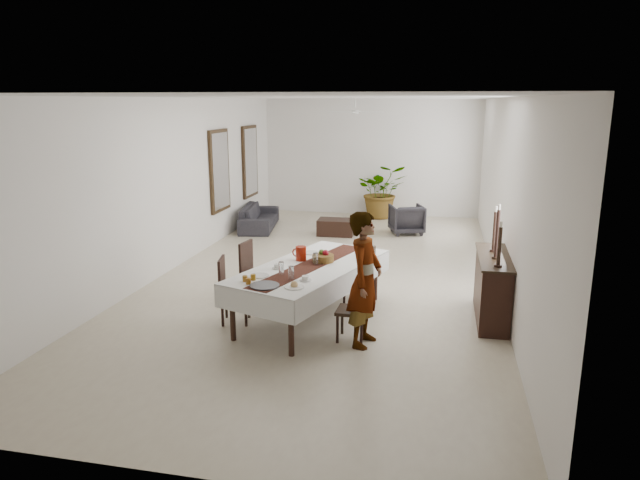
# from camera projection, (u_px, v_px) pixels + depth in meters

# --- Properties ---
(floor) EXTENTS (6.00, 12.00, 0.00)m
(floor) POSITION_uv_depth(u_px,v_px,m) (328.00, 275.00, 10.59)
(floor) COLOR beige
(floor) RESTS_ON ground
(ceiling) EXTENTS (6.00, 12.00, 0.02)m
(ceiling) POSITION_uv_depth(u_px,v_px,m) (329.00, 97.00, 9.83)
(ceiling) COLOR white
(ceiling) RESTS_ON wall_back
(wall_back) EXTENTS (6.00, 0.02, 3.20)m
(wall_back) POSITION_uv_depth(u_px,v_px,m) (371.00, 158.00, 15.90)
(wall_back) COLOR white
(wall_back) RESTS_ON floor
(wall_front) EXTENTS (6.00, 0.02, 3.20)m
(wall_front) POSITION_uv_depth(u_px,v_px,m) (180.00, 301.00, 4.51)
(wall_front) COLOR white
(wall_front) RESTS_ON floor
(wall_left) EXTENTS (0.02, 12.00, 3.20)m
(wall_left) POSITION_uv_depth(u_px,v_px,m) (174.00, 184.00, 10.82)
(wall_left) COLOR white
(wall_left) RESTS_ON floor
(wall_right) EXTENTS (0.02, 12.00, 3.20)m
(wall_right) POSITION_uv_depth(u_px,v_px,m) (503.00, 195.00, 9.59)
(wall_right) COLOR white
(wall_right) RESTS_ON floor
(dining_table_top) EXTENTS (1.84, 2.77, 0.05)m
(dining_table_top) POSITION_uv_depth(u_px,v_px,m) (310.00, 268.00, 8.29)
(dining_table_top) COLOR black
(dining_table_top) RESTS_ON table_leg_fl
(table_leg_fl) EXTENTS (0.09, 0.09, 0.75)m
(table_leg_fl) POSITION_uv_depth(u_px,v_px,m) (233.00, 314.00, 7.60)
(table_leg_fl) COLOR black
(table_leg_fl) RESTS_ON floor
(table_leg_fr) EXTENTS (0.09, 0.09, 0.75)m
(table_leg_fr) POSITION_uv_depth(u_px,v_px,m) (291.00, 328.00, 7.13)
(table_leg_fr) COLOR black
(table_leg_fr) RESTS_ON floor
(table_leg_bl) EXTENTS (0.09, 0.09, 0.75)m
(table_leg_bl) POSITION_uv_depth(u_px,v_px,m) (325.00, 269.00, 9.64)
(table_leg_bl) COLOR black
(table_leg_bl) RESTS_ON floor
(table_leg_br) EXTENTS (0.09, 0.09, 0.75)m
(table_leg_br) POSITION_uv_depth(u_px,v_px,m) (375.00, 278.00, 9.17)
(table_leg_br) COLOR black
(table_leg_br) RESTS_ON floor
(tablecloth_top) EXTENTS (2.08, 3.02, 0.01)m
(tablecloth_top) POSITION_uv_depth(u_px,v_px,m) (310.00, 266.00, 8.28)
(tablecloth_top) COLOR white
(tablecloth_top) RESTS_ON dining_table_top
(tablecloth_drape_left) EXTENTS (0.90, 2.62, 0.32)m
(tablecloth_drape_left) POSITION_uv_depth(u_px,v_px,m) (275.00, 270.00, 8.63)
(tablecloth_drape_left) COLOR white
(tablecloth_drape_left) RESTS_ON dining_table_top
(tablecloth_drape_right) EXTENTS (0.90, 2.62, 0.32)m
(tablecloth_drape_right) POSITION_uv_depth(u_px,v_px,m) (348.00, 283.00, 8.01)
(tablecloth_drape_right) COLOR silver
(tablecloth_drape_right) RESTS_ON dining_table_top
(tablecloth_drape_near) EXTENTS (1.20, 0.42, 0.32)m
(tablecloth_drape_near) POSITION_uv_depth(u_px,v_px,m) (253.00, 304.00, 7.17)
(tablecloth_drape_near) COLOR silver
(tablecloth_drape_near) RESTS_ON dining_table_top
(tablecloth_drape_far) EXTENTS (1.20, 0.42, 0.32)m
(tablecloth_drape_far) POSITION_uv_depth(u_px,v_px,m) (354.00, 255.00, 9.46)
(tablecloth_drape_far) COLOR white
(tablecloth_drape_far) RESTS_ON dining_table_top
(table_runner) EXTENTS (1.21, 2.65, 0.00)m
(table_runner) POSITION_uv_depth(u_px,v_px,m) (310.00, 265.00, 8.28)
(table_runner) COLOR #502116
(table_runner) RESTS_ON tablecloth_top
(red_pitcher) EXTENTS (0.20, 0.20, 0.21)m
(red_pitcher) POSITION_uv_depth(u_px,v_px,m) (301.00, 253.00, 8.52)
(red_pitcher) COLOR maroon
(red_pitcher) RESTS_ON tablecloth_top
(pitcher_handle) EXTENTS (0.13, 0.06, 0.13)m
(pitcher_handle) POSITION_uv_depth(u_px,v_px,m) (296.00, 253.00, 8.57)
(pitcher_handle) COLOR maroon
(pitcher_handle) RESTS_ON red_pitcher
(wine_glass_near) EXTENTS (0.07, 0.07, 0.18)m
(wine_glass_near) POSITION_uv_depth(u_px,v_px,m) (291.00, 273.00, 7.62)
(wine_glass_near) COLOR white
(wine_glass_near) RESTS_ON tablecloth_top
(wine_glass_mid) EXTENTS (0.07, 0.07, 0.18)m
(wine_glass_mid) POSITION_uv_depth(u_px,v_px,m) (281.00, 268.00, 7.82)
(wine_glass_mid) COLOR white
(wine_glass_mid) RESTS_ON tablecloth_top
(wine_glass_far) EXTENTS (0.07, 0.07, 0.18)m
(wine_glass_far) POSITION_uv_depth(u_px,v_px,m) (316.00, 259.00, 8.28)
(wine_glass_far) COLOR silver
(wine_glass_far) RESTS_ON tablecloth_top
(teacup_right) EXTENTS (0.10, 0.10, 0.06)m
(teacup_right) POSITION_uv_depth(u_px,v_px,m) (305.00, 278.00, 7.58)
(teacup_right) COLOR white
(teacup_right) RESTS_ON saucer_right
(saucer_right) EXTENTS (0.16, 0.16, 0.01)m
(saucer_right) POSITION_uv_depth(u_px,v_px,m) (306.00, 280.00, 7.58)
(saucer_right) COLOR silver
(saucer_right) RESTS_ON tablecloth_top
(teacup_left) EXTENTS (0.10, 0.10, 0.06)m
(teacup_left) POSITION_uv_depth(u_px,v_px,m) (278.00, 266.00, 8.12)
(teacup_left) COLOR silver
(teacup_left) RESTS_ON saucer_left
(saucer_left) EXTENTS (0.16, 0.16, 0.01)m
(saucer_left) POSITION_uv_depth(u_px,v_px,m) (278.00, 268.00, 8.13)
(saucer_left) COLOR silver
(saucer_left) RESTS_ON tablecloth_top
(plate_near_right) EXTENTS (0.26, 0.26, 0.02)m
(plate_near_right) POSITION_uv_depth(u_px,v_px,m) (294.00, 287.00, 7.30)
(plate_near_right) COLOR white
(plate_near_right) RESTS_ON tablecloth_top
(bread_near_right) EXTENTS (0.10, 0.10, 0.10)m
(bread_near_right) POSITION_uv_depth(u_px,v_px,m) (294.00, 285.00, 7.29)
(bread_near_right) COLOR #DEAD6C
(bread_near_right) RESTS_ON plate_near_right
(plate_near_left) EXTENTS (0.26, 0.26, 0.02)m
(plate_near_left) POSITION_uv_depth(u_px,v_px,m) (260.00, 276.00, 7.77)
(plate_near_left) COLOR white
(plate_near_left) RESTS_ON tablecloth_top
(plate_far_left) EXTENTS (0.26, 0.26, 0.02)m
(plate_far_left) POSITION_uv_depth(u_px,v_px,m) (312.00, 253.00, 8.94)
(plate_far_left) COLOR white
(plate_far_left) RESTS_ON tablecloth_top
(serving_tray) EXTENTS (0.39, 0.39, 0.02)m
(serving_tray) POSITION_uv_depth(u_px,v_px,m) (265.00, 286.00, 7.34)
(serving_tray) COLOR #3A3B3F
(serving_tray) RESTS_ON tablecloth_top
(jam_jar_a) EXTENTS (0.07, 0.07, 0.08)m
(jam_jar_a) POSITION_uv_depth(u_px,v_px,m) (248.00, 281.00, 7.43)
(jam_jar_a) COLOR #8D5414
(jam_jar_a) RESTS_ON tablecloth_top
(jam_jar_b) EXTENTS (0.07, 0.07, 0.08)m
(jam_jar_b) POSITION_uv_depth(u_px,v_px,m) (245.00, 279.00, 7.53)
(jam_jar_b) COLOR brown
(jam_jar_b) RESTS_ON tablecloth_top
(jam_jar_c) EXTENTS (0.07, 0.07, 0.08)m
(jam_jar_c) POSITION_uv_depth(u_px,v_px,m) (253.00, 277.00, 7.59)
(jam_jar_c) COLOR #976816
(jam_jar_c) RESTS_ON tablecloth_top
(fruit_basket) EXTENTS (0.32, 0.32, 0.11)m
(fruit_basket) POSITION_uv_depth(u_px,v_px,m) (323.00, 258.00, 8.46)
(fruit_basket) COLOR brown
(fruit_basket) RESTS_ON tablecloth_top
(fruit_red) EXTENTS (0.10, 0.10, 0.10)m
(fruit_red) POSITION_uv_depth(u_px,v_px,m) (326.00, 253.00, 8.45)
(fruit_red) COLOR maroon
(fruit_red) RESTS_ON fruit_basket
(fruit_green) EXTENTS (0.09, 0.09, 0.09)m
(fruit_green) POSITION_uv_depth(u_px,v_px,m) (322.00, 252.00, 8.49)
(fruit_green) COLOR #4D7222
(fruit_green) RESTS_ON fruit_basket
(chair_right_near_seat) EXTENTS (0.40, 0.40, 0.04)m
(chair_right_near_seat) POSITION_uv_depth(u_px,v_px,m) (352.00, 311.00, 7.62)
(chair_right_near_seat) COLOR black
(chair_right_near_seat) RESTS_ON chair_right_near_leg_fl
(chair_right_near_leg_fl) EXTENTS (0.04, 0.04, 0.39)m
(chair_right_near_leg_fl) POSITION_uv_depth(u_px,v_px,m) (361.00, 331.00, 7.48)
(chair_right_near_leg_fl) COLOR black
(chair_right_near_leg_fl) RESTS_ON floor
(chair_right_near_leg_fr) EXTENTS (0.04, 0.04, 0.39)m
(chair_right_near_leg_fr) POSITION_uv_depth(u_px,v_px,m) (365.00, 322.00, 7.79)
(chair_right_near_leg_fr) COLOR black
(chair_right_near_leg_fr) RESTS_ON floor
(chair_right_near_leg_bl) EXTENTS (0.04, 0.04, 0.39)m
(chair_right_near_leg_bl) POSITION_uv_depth(u_px,v_px,m) (337.00, 329.00, 7.55)
(chair_right_near_leg_bl) COLOR black
(chair_right_near_leg_bl) RESTS_ON floor
(chair_right_near_leg_br) EXTENTS (0.04, 0.04, 0.39)m
(chair_right_near_leg_br) POSITION_uv_depth(u_px,v_px,m) (342.00, 320.00, 7.86)
(chair_right_near_leg_br) COLOR black
(chair_right_near_leg_br) RESTS_ON floor
(chair_right_near_back) EXTENTS (0.05, 0.39, 0.50)m
(chair_right_near_back) POSITION_uv_depth(u_px,v_px,m) (365.00, 293.00, 7.51)
(chair_right_near_back) COLOR black
(chair_right_near_back) RESTS_ON chair_right_near_seat
(chair_right_far_seat) EXTENTS (0.49, 0.49, 0.05)m
(chair_right_far_seat) POSITION_uv_depth(u_px,v_px,m) (358.00, 280.00, 8.90)
(chair_right_far_seat) COLOR black
(chair_right_far_seat) RESTS_ON chair_right_far_leg_fl
(chair_right_far_leg_fl) EXTENTS (0.05, 0.05, 0.40)m
(chair_right_far_leg_fl) POSITION_uv_depth(u_px,v_px,m) (364.00, 298.00, 8.74)
(chair_right_far_leg_fl) COLOR black
(chair_right_far_leg_fl) RESTS_ON floor
(chair_right_far_leg_fr) EXTENTS (0.05, 0.05, 0.40)m
(chair_right_far_leg_fr) POSITION_uv_depth(u_px,v_px,m) (372.00, 292.00, 9.02)
(chair_right_far_leg_fr) COLOR black
(chair_right_far_leg_fr) RESTS_ON floor
(chair_right_far_leg_bl) EXTENTS (0.05, 0.05, 0.40)m
(chair_right_far_leg_bl) POSITION_uv_depth(u_px,v_px,m) (344.00, 295.00, 8.88)
(chair_right_far_leg_bl) COLOR black
(chair_right_far_leg_bl) RESTS_ON floor
(chair_right_far_leg_br) EXTENTS (0.05, 0.05, 0.40)m
(chair_right_far_leg_br) POSITION_uv_depth(u_px,v_px,m) (353.00, 289.00, 9.17)
(chair_right_far_leg_br) COLOR black
(chair_right_far_leg_br) RESTS_ON floor
(chair_right_far_back) EXTENTS (0.14, 0.40, 0.51)m
(chair_right_far_back) POSITION_uv_depth(u_px,v_px,m) (370.00, 265.00, 8.76)
(chair_right_far_back) COLOR black
(chair_right_far_back) RESTS_ON chair_right_far_seat
(chair_left_near_seat) EXTENTS (0.48, 0.48, 0.05)m
(chair_left_near_seat) POSITION_uv_depth(u_px,v_px,m) (235.00, 294.00, 8.23)
(chair_left_near_seat) COLOR black
(chair_left_near_seat) RESTS_ON chair_left_near_leg_fl
(chair_left_near_leg_fl) EXTENTS (0.05, 0.05, 0.40)m
(chair_left_near_leg_fl) POSITION_uv_depth(u_px,v_px,m) (226.00, 305.00, 8.45)
(chair_left_near_leg_fl) COLOR black
(chair_left_near_leg_fl) RESTS_ON floor
(chair_left_near_leg_fr) EXTENTS (0.05, 0.05, 0.40)m
(chair_left_near_leg_fr) POSITION_uv_depth(u_px,v_px,m) (222.00, 313.00, 8.12)
(chair_left_near_leg_fr) COLOR black
(chair_left_near_leg_fr) RESTS_ON floor
(chair_left_near_leg_bl) EXTENTS (0.05, 0.05, 0.40)m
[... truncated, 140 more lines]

